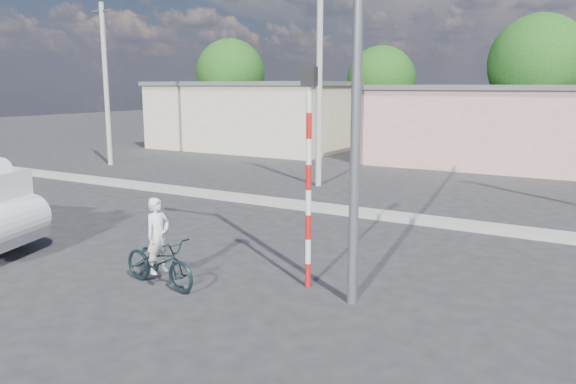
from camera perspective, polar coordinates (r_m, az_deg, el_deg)
The scene contains 8 objects.
ground_plane at distance 12.22m, azimuth -14.96°, elevation -8.77°, with size 120.00×120.00×0.00m, color #262729.
median at distance 18.46m, azimuth 2.90°, elevation -1.53°, with size 40.00×0.80×0.16m, color #99968E.
bicycle at distance 11.68m, azimuth -12.96°, elevation -6.93°, with size 0.68×1.96×1.03m, color black.
cyclist at distance 11.61m, azimuth -13.01°, elevation -5.75°, with size 0.56×0.37×1.53m, color silver.
traffic_pole at distance 10.89m, azimuth 2.12°, elevation 3.28°, with size 0.28×0.18×4.36m.
streetlight at distance 10.15m, azimuth 6.23°, elevation 16.08°, with size 2.34×0.22×9.00m.
building_row at distance 30.92m, azimuth 16.99°, elevation 6.83°, with size 37.80×7.30×4.44m.
utility_poles at distance 20.64m, azimuth 16.49°, elevation 10.50°, with size 35.40×0.24×8.00m.
Camera 1 is at (8.32, -8.01, 4.02)m, focal length 35.00 mm.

